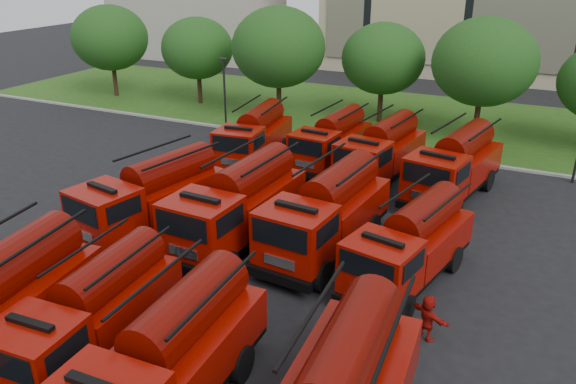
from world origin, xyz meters
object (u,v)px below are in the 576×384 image
object	(u,v)px
firefighter_4	(164,289)
fire_truck_11	(455,165)
fire_truck_2	(167,361)
fire_truck_10	(382,151)
fire_truck_1	(93,312)
fire_truck_8	(255,136)
fire_truck_5	(239,204)
fire_truck_9	(332,141)
fire_truck_4	(152,196)
fire_truck_6	(327,213)
fire_truck_7	(411,244)
firefighter_5	(425,337)

from	to	relation	value
firefighter_4	fire_truck_11	bearing A→B (deg)	-65.25
fire_truck_2	fire_truck_10	xyz separation A→B (m)	(0.14, 19.00, -0.03)
fire_truck_1	fire_truck_10	bearing A→B (deg)	75.25
fire_truck_2	firefighter_4	bearing A→B (deg)	127.12
fire_truck_8	firefighter_4	bearing A→B (deg)	-82.45
fire_truck_2	fire_truck_5	bearing A→B (deg)	107.18
fire_truck_8	fire_truck_9	world-z (taller)	fire_truck_8
fire_truck_4	fire_truck_6	size ratio (longest dim) A/B	0.98
fire_truck_5	fire_truck_6	bearing A→B (deg)	15.87
fire_truck_2	fire_truck_7	bearing A→B (deg)	64.05
fire_truck_8	firefighter_5	bearing A→B (deg)	-50.29
fire_truck_11	fire_truck_5	bearing A→B (deg)	-118.60
fire_truck_5	fire_truck_8	world-z (taller)	fire_truck_5
fire_truck_6	fire_truck_11	size ratio (longest dim) A/B	1.00
fire_truck_8	fire_truck_10	size ratio (longest dim) A/B	0.98
fire_truck_9	fire_truck_6	bearing A→B (deg)	-65.49
fire_truck_11	firefighter_4	size ratio (longest dim) A/B	4.08
fire_truck_6	fire_truck_11	bearing A→B (deg)	70.63
fire_truck_2	firefighter_4	distance (m)	6.44
fire_truck_8	firefighter_5	xyz separation A→B (m)	(12.98, -12.29, -1.61)
fire_truck_4	fire_truck_7	world-z (taller)	fire_truck_4
fire_truck_7	fire_truck_9	bearing A→B (deg)	136.67
fire_truck_1	fire_truck_7	distance (m)	11.32
fire_truck_4	firefighter_4	size ratio (longest dim) A/B	4.01
fire_truck_2	fire_truck_6	distance (m)	10.19
fire_truck_11	firefighter_4	xyz separation A→B (m)	(-8.07, -13.42, -1.72)
fire_truck_4	fire_truck_11	world-z (taller)	fire_truck_11
fire_truck_6	fire_truck_8	xyz separation A→B (m)	(-7.87, 8.25, -0.14)
fire_truck_2	fire_truck_11	bearing A→B (deg)	75.23
fire_truck_5	fire_truck_7	size ratio (longest dim) A/B	1.10
fire_truck_11	fire_truck_4	bearing A→B (deg)	-128.70
fire_truck_4	fire_truck_9	world-z (taller)	fire_truck_4
fire_truck_1	fire_truck_6	bearing A→B (deg)	63.31
fire_truck_6	fire_truck_9	bearing A→B (deg)	115.39
fire_truck_2	fire_truck_10	distance (m)	19.01
fire_truck_1	fire_truck_11	xyz separation A→B (m)	(7.67, 17.24, 0.18)
fire_truck_1	fire_truck_10	distance (m)	18.37
fire_truck_6	firefighter_5	distance (m)	6.74
firefighter_5	fire_truck_5	bearing A→B (deg)	11.70
fire_truck_1	fire_truck_5	distance (m)	8.33
fire_truck_9	fire_truck_10	bearing A→B (deg)	-9.80
firefighter_4	fire_truck_7	bearing A→B (deg)	-95.09
fire_truck_5	fire_truck_11	distance (m)	11.58
fire_truck_1	fire_truck_6	distance (m)	10.00
fire_truck_11	firefighter_5	xyz separation A→B (m)	(1.41, -12.10, -1.72)
fire_truck_1	fire_truck_10	xyz separation A→B (m)	(3.65, 18.01, 0.12)
fire_truck_6	fire_truck_9	distance (m)	10.27
fire_truck_4	fire_truck_10	xyz separation A→B (m)	(7.36, 10.39, -0.04)
fire_truck_2	fire_truck_9	bearing A→B (deg)	96.89
fire_truck_4	fire_truck_8	world-z (taller)	fire_truck_4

